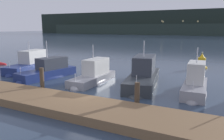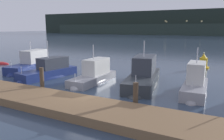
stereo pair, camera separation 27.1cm
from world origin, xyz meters
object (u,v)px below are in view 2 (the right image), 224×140
motorboat_berth_1 (32,67)px  rowboat_adrift (0,64)px  channel_buoy (203,62)px  motorboat_berth_3 (94,79)px  motorboat_berth_4 (143,80)px  motorboat_berth_5 (195,88)px  motorboat_berth_2 (49,74)px

motorboat_berth_1 → rowboat_adrift: motorboat_berth_1 is taller
rowboat_adrift → motorboat_berth_1: bearing=-9.6°
motorboat_berth_1 → channel_buoy: bearing=31.5°
motorboat_berth_3 → rowboat_adrift: size_ratio=2.20×
motorboat_berth_4 → motorboat_berth_5: (3.79, -0.50, -0.05)m
motorboat_berth_5 → channel_buoy: 10.22m
channel_buoy → motorboat_berth_2: bearing=-137.2°
motorboat_berth_2 → motorboat_berth_3: (4.51, 0.30, -0.02)m
motorboat_berth_1 → rowboat_adrift: size_ratio=2.59×
motorboat_berth_1 → motorboat_berth_2: 3.97m
motorboat_berth_2 → channel_buoy: motorboat_berth_2 is taller
motorboat_berth_2 → motorboat_berth_5: (12.18, 0.70, 0.09)m
motorboat_berth_1 → motorboat_berth_5: 15.89m
motorboat_berth_3 → channel_buoy: size_ratio=3.17×
motorboat_berth_4 → motorboat_berth_5: motorboat_berth_4 is taller
motorboat_berth_5 → rowboat_adrift: (-22.37, 1.84, -0.39)m
motorboat_berth_2 → motorboat_berth_5: size_ratio=1.24×
motorboat_berth_2 → rowboat_adrift: 10.51m
channel_buoy → motorboat_berth_3: bearing=-124.4°
motorboat_berth_5 → channel_buoy: size_ratio=2.81×
motorboat_berth_5 → rowboat_adrift: motorboat_berth_5 is taller
motorboat_berth_1 → motorboat_berth_5: (15.88, -0.74, 0.05)m
motorboat_berth_5 → motorboat_berth_2: bearing=-176.7°
motorboat_berth_2 → channel_buoy: 16.05m
motorboat_berth_5 → channel_buoy: bearing=92.3°
motorboat_berth_2 → motorboat_berth_3: motorboat_berth_2 is taller
motorboat_berth_3 → channel_buoy: bearing=55.6°
rowboat_adrift → motorboat_berth_5: bearing=-4.7°
motorboat_berth_2 → motorboat_berth_4: size_ratio=0.84×
motorboat_berth_3 → motorboat_berth_4: motorboat_berth_4 is taller
motorboat_berth_1 → motorboat_berth_4: motorboat_berth_4 is taller
motorboat_berth_4 → motorboat_berth_5: size_ratio=1.47×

